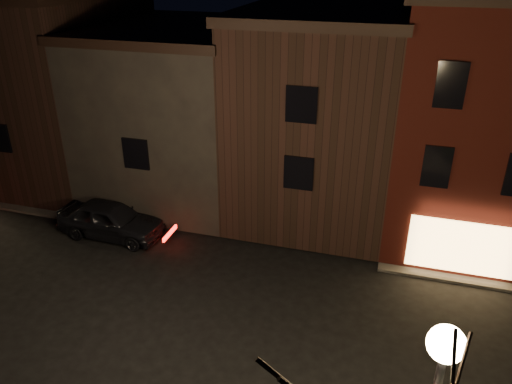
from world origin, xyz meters
TOP-DOWN VIEW (x-y plane):
  - ground at (0.00, 0.00)m, footprint 120.00×120.00m
  - sidewalk_far_left at (-20.00, 20.00)m, footprint 30.00×30.00m
  - corner_building at (8.00, 9.47)m, footprint 6.50×8.50m
  - row_building_a at (1.50, 10.50)m, footprint 7.30×10.30m
  - row_building_b at (-5.75, 10.50)m, footprint 7.80×10.30m
  - row_building_c at (-13.00, 10.50)m, footprint 7.30×10.30m
  - parked_car_a at (-6.79, 4.43)m, footprint 4.90×2.10m

SIDE VIEW (x-z plane):
  - ground at x=0.00m, z-range 0.00..0.00m
  - sidewalk_far_left at x=-20.00m, z-range 0.00..0.12m
  - parked_car_a at x=-6.79m, z-range 0.00..1.65m
  - row_building_b at x=-5.75m, z-range 0.13..8.53m
  - row_building_a at x=1.50m, z-range 0.13..9.53m
  - row_building_c at x=-13.00m, z-range 0.13..10.03m
  - corner_building at x=8.00m, z-range 0.15..10.65m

